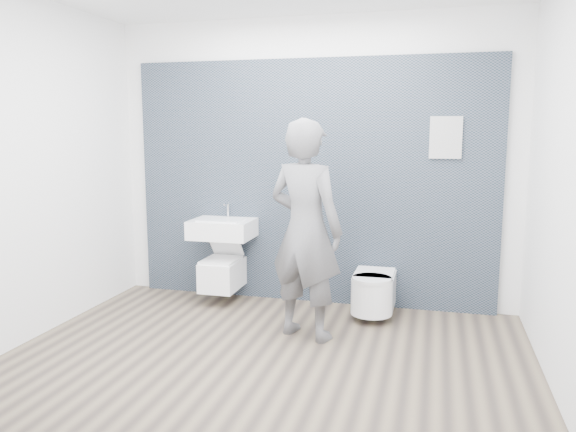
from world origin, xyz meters
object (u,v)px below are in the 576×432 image
(washbasin, at_px, (222,228))
(toilet_square, at_px, (222,272))
(toilet_rounded, at_px, (373,292))
(visitor, at_px, (306,230))

(washbasin, xyz_separation_m, toilet_square, (-0.00, -0.02, -0.44))
(toilet_rounded, height_order, visitor, visitor)
(washbasin, bearing_deg, toilet_square, -90.00)
(toilet_rounded, bearing_deg, toilet_square, 177.18)
(washbasin, height_order, toilet_rounded, washbasin)
(toilet_rounded, relative_size, visitor, 0.35)
(washbasin, xyz_separation_m, visitor, (1.02, -0.73, 0.16))
(visitor, bearing_deg, washbasin, -17.03)
(washbasin, relative_size, visitor, 0.34)
(visitor, bearing_deg, toilet_rounded, -109.63)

